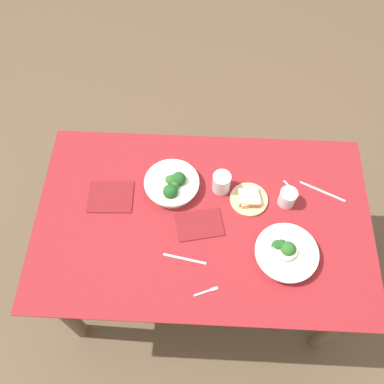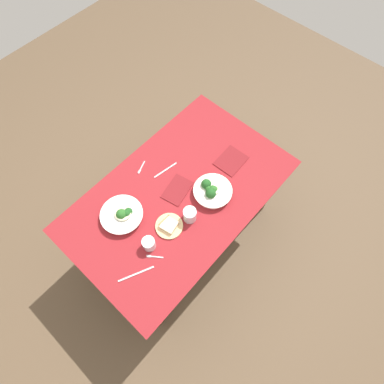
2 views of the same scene
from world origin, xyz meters
TOP-DOWN VIEW (x-y plane):
  - ground_plane at (0.00, 0.00)m, footprint 6.00×6.00m
  - dining_table at (0.00, 0.00)m, footprint 1.49×0.92m
  - broccoli_bowl_far at (-0.15, 0.15)m, footprint 0.25×0.25m
  - broccoli_bowl_near at (0.35, -0.15)m, footprint 0.27×0.27m
  - bread_side_plate at (0.20, 0.11)m, footprint 0.17×0.17m
  - water_glass_center at (0.08, 0.16)m, footprint 0.08×0.08m
  - water_glass_side at (0.37, 0.10)m, footprint 0.08×0.08m
  - fork_by_far_bowl at (0.40, 0.17)m, footprint 0.07×0.09m
  - fork_by_near_bowl at (0.03, -0.32)m, footprint 0.10×0.05m
  - table_knife_left at (-0.07, -0.19)m, footprint 0.18×0.04m
  - table_knife_right at (0.54, 0.17)m, footprint 0.20×0.10m
  - napkin_folded_upper at (-0.42, 0.09)m, footprint 0.21×0.17m
  - napkin_folded_lower at (-0.01, -0.03)m, footprint 0.23×0.18m

SIDE VIEW (x-z plane):
  - ground_plane at x=0.00m, z-range 0.00..0.00m
  - dining_table at x=0.00m, z-range 0.26..1.00m
  - table_knife_left at x=-0.07m, z-range 0.74..0.75m
  - table_knife_right at x=0.54m, z-range 0.74..0.75m
  - fork_by_far_bowl at x=0.40m, z-range 0.74..0.75m
  - fork_by_near_bowl at x=0.03m, z-range 0.74..0.75m
  - napkin_folded_upper at x=-0.42m, z-range 0.74..0.75m
  - napkin_folded_lower at x=-0.01m, z-range 0.74..0.75m
  - bread_side_plate at x=0.20m, z-range 0.74..0.78m
  - broccoli_bowl_near at x=0.35m, z-range 0.73..0.82m
  - broccoli_bowl_far at x=-0.15m, z-range 0.73..0.82m
  - water_glass_side at x=0.37m, z-range 0.74..0.83m
  - water_glass_center at x=0.08m, z-range 0.74..0.84m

